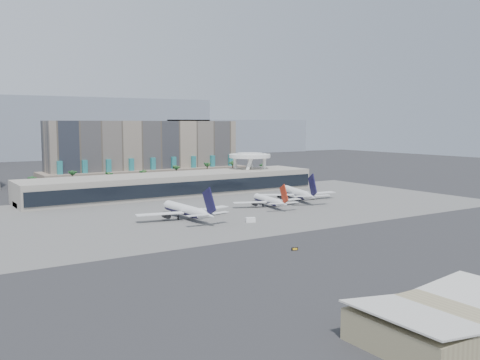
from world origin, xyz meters
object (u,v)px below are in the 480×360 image
airliner_centre (269,200)px  taxiway_sign (295,249)px  service_vehicle_a (202,212)px  service_vehicle_b (250,220)px  airliner_left (186,210)px  airliner_right (297,193)px

airliner_centre → taxiway_sign: (-45.49, -77.01, -2.74)m
service_vehicle_a → service_vehicle_b: 29.25m
service_vehicle_b → taxiway_sign: size_ratio=1.77×
airliner_left → service_vehicle_b: bearing=-49.5°
service_vehicle_b → taxiway_sign: service_vehicle_b is taller
service_vehicle_a → service_vehicle_b: (7.07, -28.39, -0.01)m
service_vehicle_a → airliner_centre: bearing=13.0°
airliner_left → taxiway_sign: airliner_left is taller
airliner_centre → taxiway_sign: bearing=-111.1°
airliner_centre → taxiway_sign: size_ratio=17.05×
airliner_centre → service_vehicle_b: size_ratio=9.62×
service_vehicle_a → taxiway_sign: (-8.24, -76.47, -0.51)m
airliner_left → airliner_centre: size_ratio=1.22×
taxiway_sign → airliner_right: bearing=66.9°
airliner_centre → taxiway_sign: 89.49m
airliner_centre → taxiway_sign: airliner_centre is taller
airliner_right → service_vehicle_a: airliner_right is taller
service_vehicle_a → service_vehicle_b: bearing=-63.8°
airliner_centre → airliner_right: 27.06m
airliner_centre → service_vehicle_b: airliner_centre is taller
service_vehicle_a → service_vehicle_b: service_vehicle_a is taller
service_vehicle_b → taxiway_sign: (-15.31, -48.09, -0.50)m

